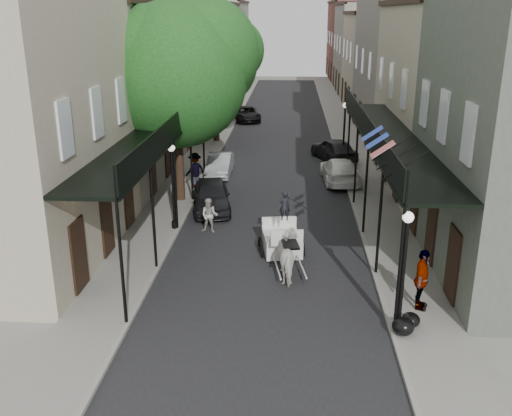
# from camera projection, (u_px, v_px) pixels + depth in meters

# --- Properties ---
(ground) EXTENTS (140.00, 140.00, 0.00)m
(ground) POSITION_uv_depth(u_px,v_px,m) (262.00, 298.00, 18.89)
(ground) COLOR gray
(ground) RESTS_ON ground
(road) EXTENTS (8.00, 90.00, 0.01)m
(road) POSITION_uv_depth(u_px,v_px,m) (278.00, 156.00, 37.77)
(road) COLOR black
(road) RESTS_ON ground
(sidewalk_left) EXTENTS (2.20, 90.00, 0.12)m
(sidewalk_left) POSITION_uv_depth(u_px,v_px,m) (203.00, 154.00, 38.05)
(sidewalk_left) COLOR gray
(sidewalk_left) RESTS_ON ground
(sidewalk_right) EXTENTS (2.20, 90.00, 0.12)m
(sidewalk_right) POSITION_uv_depth(u_px,v_px,m) (354.00, 156.00, 37.46)
(sidewalk_right) COLOR gray
(sidewalk_right) RESTS_ON ground
(building_row_left) EXTENTS (5.00, 80.00, 10.50)m
(building_row_left) POSITION_uv_depth(u_px,v_px,m) (176.00, 61.00, 46.02)
(building_row_left) COLOR #AEA68B
(building_row_left) RESTS_ON ground
(building_row_right) EXTENTS (5.00, 80.00, 10.50)m
(building_row_right) POSITION_uv_depth(u_px,v_px,m) (391.00, 63.00, 45.01)
(building_row_right) COLOR gray
(building_row_right) RESTS_ON ground
(gallery_left) EXTENTS (2.20, 18.05, 4.88)m
(gallery_left) POSITION_uv_depth(u_px,v_px,m) (160.00, 134.00, 24.45)
(gallery_left) COLOR black
(gallery_left) RESTS_ON sidewalk_left
(gallery_right) EXTENTS (2.20, 18.05, 4.88)m
(gallery_right) POSITION_uv_depth(u_px,v_px,m) (385.00, 137.00, 23.89)
(gallery_right) COLOR black
(gallery_right) RESTS_ON sidewalk_right
(tree_near) EXTENTS (7.31, 6.80, 9.63)m
(tree_near) POSITION_uv_depth(u_px,v_px,m) (184.00, 69.00, 26.65)
(tree_near) COLOR #382619
(tree_near) RESTS_ON sidewalk_left
(tree_far) EXTENTS (6.45, 6.00, 8.61)m
(tree_far) POSITION_uv_depth(u_px,v_px,m) (220.00, 60.00, 40.08)
(tree_far) COLOR #382619
(tree_far) RESTS_ON sidewalk_left
(lamppost_right_near) EXTENTS (0.32, 0.32, 3.71)m
(lamppost_right_near) POSITION_uv_depth(u_px,v_px,m) (403.00, 271.00, 16.10)
(lamppost_right_near) COLOR black
(lamppost_right_near) RESTS_ON sidewalk_right
(lamppost_left) EXTENTS (0.32, 0.32, 3.71)m
(lamppost_left) POSITION_uv_depth(u_px,v_px,m) (173.00, 185.00, 24.13)
(lamppost_left) COLOR black
(lamppost_left) RESTS_ON sidewalk_left
(lamppost_right_far) EXTENTS (0.32, 0.32, 3.71)m
(lamppost_right_far) POSITION_uv_depth(u_px,v_px,m) (344.00, 132.00, 34.98)
(lamppost_right_far) COLOR black
(lamppost_right_far) RESTS_ON sidewalk_right
(horse) EXTENTS (1.18, 2.05, 1.64)m
(horse) POSITION_uv_depth(u_px,v_px,m) (291.00, 257.00, 20.10)
(horse) COLOR silver
(horse) RESTS_ON ground
(carriage) EXTENTS (1.90, 2.60, 2.74)m
(carriage) POSITION_uv_depth(u_px,v_px,m) (281.00, 225.00, 22.42)
(carriage) COLOR black
(carriage) RESTS_ON ground
(pedestrian_walking) EXTENTS (0.79, 0.65, 1.52)m
(pedestrian_walking) POSITION_uv_depth(u_px,v_px,m) (209.00, 216.00, 24.35)
(pedestrian_walking) COLOR #ACAAA2
(pedestrian_walking) RESTS_ON ground
(pedestrian_sidewalk_left) EXTENTS (1.37, 1.36, 1.90)m
(pedestrian_sidewalk_left) POSITION_uv_depth(u_px,v_px,m) (195.00, 170.00, 30.18)
(pedestrian_sidewalk_left) COLOR gray
(pedestrian_sidewalk_left) RESTS_ON sidewalk_left
(pedestrian_sidewalk_right) EXTENTS (0.84, 1.25, 1.98)m
(pedestrian_sidewalk_right) POSITION_uv_depth(u_px,v_px,m) (422.00, 280.00, 17.70)
(pedestrian_sidewalk_right) COLOR gray
(pedestrian_sidewalk_right) RESTS_ON sidewalk_right
(car_left_near) EXTENTS (2.40, 4.48, 1.45)m
(car_left_near) POSITION_uv_depth(u_px,v_px,m) (211.00, 196.00, 27.13)
(car_left_near) COLOR black
(car_left_near) RESTS_ON ground
(car_left_mid) EXTENTS (1.36, 3.80, 1.25)m
(car_left_mid) POSITION_uv_depth(u_px,v_px,m) (220.00, 165.00, 33.04)
(car_left_mid) COLOR #A9AAAF
(car_left_mid) RESTS_ON ground
(car_left_far) EXTENTS (2.91, 4.81, 1.25)m
(car_left_far) POSITION_uv_depth(u_px,v_px,m) (247.00, 114.00, 49.67)
(car_left_far) COLOR black
(car_left_far) RESTS_ON ground
(car_right_near) EXTENTS (2.14, 4.71, 1.34)m
(car_right_near) POSITION_uv_depth(u_px,v_px,m) (340.00, 170.00, 31.68)
(car_right_near) COLOR white
(car_right_near) RESTS_ON ground
(car_right_far) EXTENTS (3.16, 4.57, 1.45)m
(car_right_far) POSITION_uv_depth(u_px,v_px,m) (334.00, 149.00, 36.38)
(car_right_far) COLOR black
(car_right_far) RESTS_ON ground
(trash_bags) EXTENTS (0.90, 1.05, 0.55)m
(trash_bags) POSITION_uv_depth(u_px,v_px,m) (406.00, 324.00, 16.60)
(trash_bags) COLOR black
(trash_bags) RESTS_ON sidewalk_right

